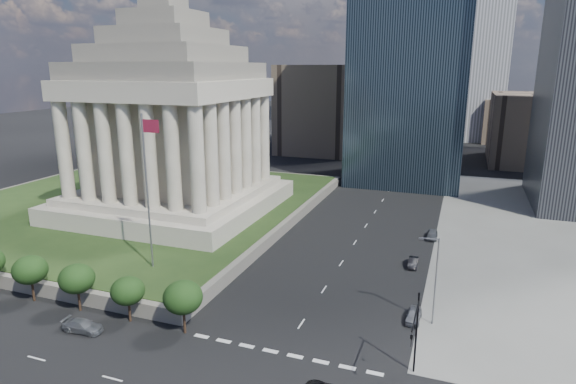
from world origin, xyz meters
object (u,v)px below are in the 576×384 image
at_px(street_lamp_north, 434,276).
at_px(parked_sedan_far, 432,234).
at_px(war_memorial, 170,102).
at_px(flagpole, 148,184).
at_px(parked_sedan_near, 414,315).
at_px(traffic_signal_ne, 415,331).
at_px(parked_sedan_mid, 413,263).
at_px(suv_grey, 83,326).

relative_size(street_lamp_north, parked_sedan_far, 2.43).
bearing_deg(war_memorial, street_lamp_north, -25.92).
bearing_deg(war_memorial, parked_sedan_far, 6.51).
bearing_deg(flagpole, parked_sedan_near, 1.72).
relative_size(traffic_signal_ne, street_lamp_north, 0.80).
relative_size(flagpole, parked_sedan_far, 4.87).
bearing_deg(parked_sedan_mid, traffic_signal_ne, -85.34).
bearing_deg(parked_sedan_mid, parked_sedan_near, -84.79).
bearing_deg(parked_sedan_mid, street_lamp_north, -78.15).
bearing_deg(parked_sedan_near, traffic_signal_ne, -83.34).
relative_size(traffic_signal_ne, suv_grey, 1.78).
bearing_deg(traffic_signal_ne, parked_sedan_far, 91.45).
bearing_deg(parked_sedan_mid, suv_grey, -137.38).
xyz_separation_m(parked_sedan_near, parked_sedan_far, (0.00, 28.19, 0.05)).
height_order(suv_grey, parked_sedan_far, parked_sedan_far).
bearing_deg(parked_sedan_far, war_memorial, -174.15).
bearing_deg(traffic_signal_ne, suv_grey, -174.59).
height_order(parked_sedan_mid, parked_sedan_far, parked_sedan_far).
relative_size(war_memorial, parked_sedan_mid, 10.54).
bearing_deg(parked_sedan_far, flagpole, -139.45).
relative_size(war_memorial, street_lamp_north, 3.90).
xyz_separation_m(traffic_signal_ne, parked_sedan_near, (-1.00, 11.31, -4.60)).
xyz_separation_m(suv_grey, parked_sedan_near, (32.84, 14.51, -0.00)).
bearing_deg(parked_sedan_far, traffic_signal_ne, -89.21).
distance_m(street_lamp_north, parked_sedan_mid, 16.51).
bearing_deg(war_memorial, suv_grey, -71.34).
xyz_separation_m(flagpole, parked_sedan_near, (33.33, 1.00, -12.47)).
relative_size(parked_sedan_near, parked_sedan_mid, 1.03).
distance_m(parked_sedan_near, parked_sedan_mid, 15.40).
relative_size(war_memorial, parked_sedan_near, 10.25).
height_order(war_memorial, parked_sedan_mid, war_memorial).
bearing_deg(parked_sedan_near, suv_grey, -154.55).
distance_m(parked_sedan_mid, parked_sedan_far, 13.00).
xyz_separation_m(street_lamp_north, suv_grey, (-34.66, -14.51, -5.01)).
xyz_separation_m(flagpole, traffic_signal_ne, (34.33, -10.30, -7.86)).
bearing_deg(suv_grey, traffic_signal_ne, -88.40).
height_order(flagpole, parked_sedan_near, flagpole).
relative_size(suv_grey, parked_sedan_far, 1.09).
distance_m(war_memorial, parked_sedan_far, 50.26).
bearing_deg(flagpole, parked_sedan_far, 41.22).
xyz_separation_m(war_memorial, traffic_signal_ne, (46.50, -34.30, -16.15)).
distance_m(war_memorial, street_lamp_north, 54.92).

